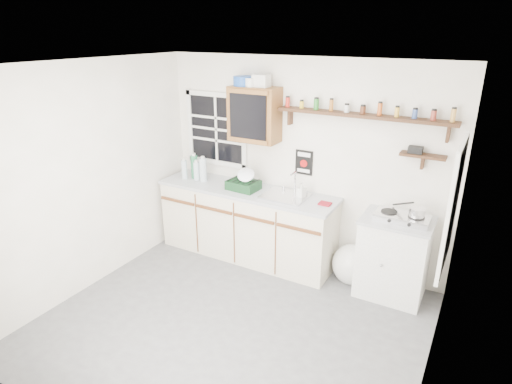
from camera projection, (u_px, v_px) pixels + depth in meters
room at (229, 210)px, 3.85m from camera, size 3.64×3.24×2.54m
main_cabinet at (247, 223)px, 5.46m from camera, size 2.31×0.63×0.92m
right_cabinet at (393, 257)px, 4.65m from camera, size 0.73×0.57×0.91m
sink at (286, 196)px, 5.05m from camera, size 0.52×0.44×0.29m
upper_cabinet at (254, 115)px, 5.08m from camera, size 0.60×0.32×0.65m
upper_cabinet_clutter at (250, 81)px, 4.97m from camera, size 0.45×0.24×0.14m
spice_shelf at (363, 115)px, 4.51m from camera, size 1.91×0.18×0.35m
secondary_shelf at (421, 155)px, 4.36m from camera, size 0.45×0.16×0.24m
warning_sign at (304, 163)px, 5.11m from camera, size 0.22×0.02×0.30m
window_back at (217, 129)px, 5.59m from camera, size 0.93×0.03×0.98m
window_right at (453, 206)px, 3.42m from camera, size 0.03×0.78×1.08m
water_bottles at (196, 169)px, 5.59m from camera, size 0.36×0.17×0.34m
dish_rack at (244, 183)px, 5.25m from camera, size 0.39×0.30×0.28m
soap_bottle at (301, 191)px, 4.98m from camera, size 0.11×0.11×0.19m
rag at (325, 204)px, 4.83m from camera, size 0.14×0.12×0.02m
hotplate at (402, 217)px, 4.44m from camera, size 0.55×0.30×0.08m
saucepan at (416, 212)px, 4.35m from camera, size 0.36×0.27×0.17m
trash_bag at (352, 264)px, 4.97m from camera, size 0.44×0.40×0.51m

